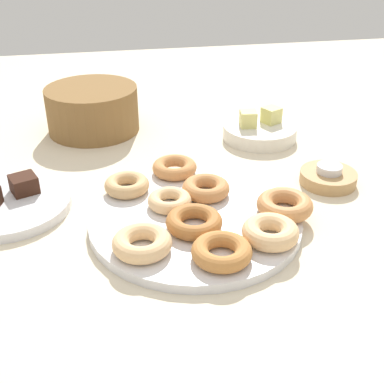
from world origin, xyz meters
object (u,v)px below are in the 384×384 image
Objects in this scene: donut_5 at (285,205)px; donut_6 at (206,188)px; donut_plate at (195,220)px; melon_chunk_left at (248,119)px; candle_holder at (328,178)px; basket at (93,109)px; brownie_far at (24,184)px; donut_4 at (142,243)px; donut_7 at (270,232)px; donut_3 at (170,200)px; donut_8 at (175,167)px; donut_2 at (222,251)px; fruit_bowl at (260,132)px; tealight at (329,169)px; cake_plate at (9,205)px; melon_chunk_right at (271,115)px; donut_0 at (127,185)px; donut_1 at (194,222)px.

donut_6 is (-0.12, 0.08, -0.00)m from donut_5.
donut_plate is 9.98× the size of melon_chunk_left.
candle_holder is 0.51× the size of basket.
candle_holder is (0.57, -0.04, -0.02)m from brownie_far.
donut_plate is 3.92× the size of donut_4.
melon_chunk_left is at bearing 78.55° from donut_7.
donut_3 is 0.12m from donut_8.
donut_5 is (0.15, -0.02, 0.02)m from donut_plate.
fruit_bowl is (0.20, 0.45, -0.01)m from donut_2.
donut_plate is 0.13m from donut_4.
donut_2 is at bearing -110.73° from melon_chunk_left.
tealight is at bearing 39.17° from donut_2.
donut_7 is at bearing -29.91° from brownie_far.
donut_6 is (0.13, 0.15, -0.00)m from donut_4.
cake_plate is 1.29× the size of fruit_bowl.
donut_plate is at bearing -119.59° from melon_chunk_left.
melon_chunk_right is (0.41, -0.11, -0.00)m from basket.
melon_chunk_right is (0.03, 0.01, 0.03)m from fruit_bowl.
donut_2 is 0.17m from donut_3.
candle_holder is at bearing 6.05° from donut_6.
basket reaches higher than tealight.
brownie_far is 0.21× the size of basket.
tealight is at bearing 6.05° from donut_6.
donut_2 reaches higher than donut_3.
donut_4 is 0.42m from candle_holder.
basket reaches higher than donut_5.
donut_5 reaches higher than candle_holder.
donut_8 reaches higher than donut_3.
donut_0 is 0.39m from candle_holder.
tealight is at bearing 18.52° from donut_plate.
donut_5 is 2.66× the size of melon_chunk_left.
cake_plate is at bearing -156.50° from melon_chunk_left.
donut_plate is 8.01× the size of brownie_far.
tealight reaches higher than donut_plate.
donut_6 is at bearing -125.15° from fruit_bowl.
melon_chunk_left is at bearing 40.42° from donut_8.
brownie_far is at bearing 45.00° from cake_plate.
basket is 0.37m from melon_chunk_left.
donut_5 is at bearing 55.74° from donut_7.
candle_holder is at bearing 24.16° from donut_1.
donut_8 is 1.93× the size of brownie_far.
donut_plate is at bearing -18.91° from cake_plate.
donut_1 is 0.10m from donut_4.
donut_plate is 3.95× the size of donut_2.
tealight is 0.29× the size of fruit_bowl.
donut_0 is at bearing 118.05° from donut_2.
donut_1 and donut_2 have the same top height.
donut_1 is at bearing -89.68° from donut_8.
brownie_far is (-0.28, 0.17, 0.00)m from donut_1.
donut_3 is at bearing -13.84° from cake_plate.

